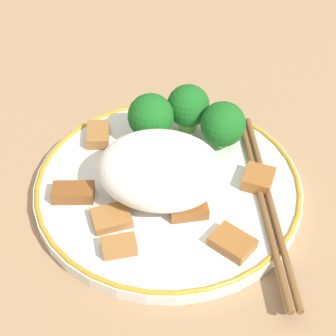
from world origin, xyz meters
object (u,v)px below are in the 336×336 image
object	(u,v)px
plate	(168,186)
broccoli_back_center	(188,107)
chopsticks	(266,201)
broccoli_back_right	(151,117)
broccoli_back_left	(223,124)

from	to	relation	value
plate	broccoli_back_center	xyz separation A→B (m)	(-0.01, -0.08, 0.03)
chopsticks	broccoli_back_center	bearing A→B (deg)	-49.37
broccoli_back_right	chopsticks	world-z (taller)	broccoli_back_right
broccoli_back_left	broccoli_back_right	distance (m)	0.07
broccoli_back_center	broccoli_back_left	bearing A→B (deg)	149.19
broccoli_back_left	chopsticks	size ratio (longest dim) A/B	0.22
plate	chopsticks	bearing A→B (deg)	171.51
plate	broccoli_back_right	xyz separation A→B (m)	(0.03, -0.06, 0.04)
broccoli_back_right	chopsticks	xyz separation A→B (m)	(-0.12, 0.08, -0.03)
plate	broccoli_back_right	distance (m)	0.08
plate	broccoli_back_right	size ratio (longest dim) A/B	4.69
plate	broccoli_back_left	size ratio (longest dim) A/B	5.01
plate	broccoli_back_center	size ratio (longest dim) A/B	4.87
plate	broccoli_back_left	xyz separation A→B (m)	(-0.05, -0.06, 0.03)
broccoli_back_right	chopsticks	size ratio (longest dim) A/B	0.23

